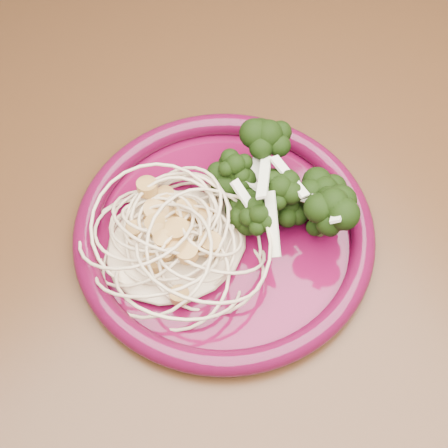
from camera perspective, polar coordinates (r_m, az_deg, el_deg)
name	(u,v)px	position (r m, az deg, el deg)	size (l,w,h in m)	color
dining_table	(271,215)	(0.66, 4.35, 0.87)	(1.20, 0.80, 0.75)	#472814
dinner_plate	(224,231)	(0.52, 0.00, -0.63)	(0.31, 0.31, 0.02)	#520725
spaghetti_pile	(176,239)	(0.51, -4.38, -1.40)	(0.12, 0.11, 0.03)	beige
scallop_cluster	(174,219)	(0.48, -4.62, 0.45)	(0.10, 0.10, 0.03)	tan
broccoli_pile	(281,201)	(0.52, 5.26, 2.13)	(0.08, 0.13, 0.05)	black
onion_garnish	(284,180)	(0.49, 5.53, 4.05)	(0.06, 0.09, 0.04)	white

